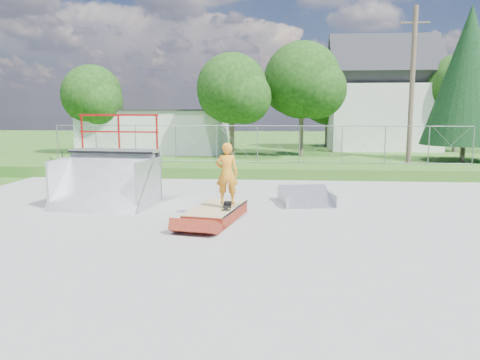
% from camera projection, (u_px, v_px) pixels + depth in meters
% --- Properties ---
extents(ground, '(120.00, 120.00, 0.00)m').
position_uv_depth(ground, '(238.00, 225.00, 12.31)').
color(ground, '#31611B').
rests_on(ground, ground).
extents(concrete_pad, '(20.00, 16.00, 0.04)m').
position_uv_depth(concrete_pad, '(238.00, 224.00, 12.31)').
color(concrete_pad, '#989795').
rests_on(concrete_pad, ground).
extents(grass_berm, '(24.00, 3.00, 0.50)m').
position_uv_depth(grass_berm, '(256.00, 171.00, 21.64)').
color(grass_berm, '#31611B').
rests_on(grass_berm, ground).
extents(grind_box, '(1.57, 2.55, 0.35)m').
position_uv_depth(grind_box, '(216.00, 214.00, 12.81)').
color(grind_box, maroon).
rests_on(grind_box, concrete_pad).
extents(quarter_pipe, '(3.09, 2.70, 2.86)m').
position_uv_depth(quarter_pipe, '(104.00, 161.00, 14.41)').
color(quarter_pipe, '#A4A7AC').
rests_on(quarter_pipe, concrete_pad).
extents(flat_bank_ramp, '(1.87, 1.95, 0.49)m').
position_uv_depth(flat_bank_ramp, '(307.00, 197.00, 14.90)').
color(flat_bank_ramp, '#A4A7AC').
rests_on(flat_bank_ramp, concrete_pad).
extents(skateboard, '(0.24, 0.80, 0.13)m').
position_uv_depth(skateboard, '(227.00, 206.00, 12.70)').
color(skateboard, black).
rests_on(skateboard, grind_box).
extents(skater, '(0.61, 0.40, 1.66)m').
position_uv_depth(skater, '(227.00, 176.00, 12.58)').
color(skater, orange).
rests_on(skater, grind_box).
extents(concrete_stairs, '(1.50, 1.60, 0.80)m').
position_uv_depth(concrete_stairs, '(72.00, 167.00, 21.55)').
color(concrete_stairs, '#989795').
rests_on(concrete_stairs, ground).
extents(chain_link_fence, '(20.00, 0.06, 1.80)m').
position_uv_depth(chain_link_fence, '(258.00, 144.00, 22.46)').
color(chain_link_fence, gray).
rests_on(chain_link_fence, grass_berm).
extents(utility_building_flat, '(10.00, 6.00, 3.00)m').
position_uv_depth(utility_building_flat, '(157.00, 132.00, 34.46)').
color(utility_building_flat, silver).
rests_on(utility_building_flat, ground).
extents(gable_house, '(8.40, 6.08, 8.94)m').
position_uv_depth(gable_house, '(382.00, 100.00, 36.64)').
color(gable_house, silver).
rests_on(gable_house, ground).
extents(utility_pole, '(0.24, 0.24, 8.00)m').
position_uv_depth(utility_pole, '(412.00, 90.00, 22.94)').
color(utility_pole, brown).
rests_on(utility_pole, ground).
extents(tree_left_near, '(4.76, 4.48, 6.65)m').
position_uv_depth(tree_left_near, '(236.00, 91.00, 29.43)').
color(tree_left_near, brown).
rests_on(tree_left_near, ground).
extents(tree_center, '(5.44, 5.12, 7.60)m').
position_uv_depth(tree_center, '(307.00, 83.00, 30.91)').
color(tree_center, brown).
rests_on(tree_center, ground).
extents(tree_left_far, '(4.42, 4.16, 6.18)m').
position_uv_depth(tree_left_far, '(94.00, 97.00, 32.30)').
color(tree_left_far, brown).
rests_on(tree_left_far, ground).
extents(tree_right_far, '(5.10, 4.80, 7.12)m').
position_uv_depth(tree_right_far, '(463.00, 90.00, 33.95)').
color(tree_right_far, brown).
rests_on(tree_right_far, ground).
extents(tree_back_mid, '(4.08, 3.84, 5.70)m').
position_uv_depth(tree_back_mid, '(330.00, 103.00, 38.82)').
color(tree_back_mid, brown).
rests_on(tree_back_mid, ground).
extents(conifer_tree, '(5.04, 5.04, 9.10)m').
position_uv_depth(conifer_tree, '(468.00, 75.00, 27.34)').
color(conifer_tree, brown).
rests_on(conifer_tree, ground).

